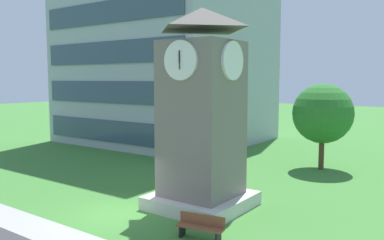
# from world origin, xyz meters

# --- Properties ---
(ground_plane) EXTENTS (160.00, 160.00, 0.00)m
(ground_plane) POSITION_xyz_m (0.00, 0.00, 0.00)
(ground_plane) COLOR #3D7A33
(kerb_strip) EXTENTS (120.00, 1.60, 0.01)m
(kerb_strip) POSITION_xyz_m (0.00, -2.83, 0.00)
(kerb_strip) COLOR #9E9E99
(kerb_strip) RESTS_ON ground
(office_building) EXTENTS (16.68, 14.85, 22.40)m
(office_building) POSITION_xyz_m (-11.86, 18.24, 11.20)
(office_building) COLOR #9EA8B2
(office_building) RESTS_ON ground
(clock_tower) EXTENTS (4.07, 4.07, 8.97)m
(clock_tower) POSITION_xyz_m (2.52, 3.12, 3.96)
(clock_tower) COLOR slate
(clock_tower) RESTS_ON ground
(park_bench) EXTENTS (1.86, 0.81, 0.88)m
(park_bench) POSITION_xyz_m (4.57, 0.06, 0.46)
(park_bench) COLOR brown
(park_bench) RESTS_ON ground
(tree_by_building) EXTENTS (3.84, 3.84, 5.57)m
(tree_by_building) POSITION_xyz_m (4.53, 13.96, 3.64)
(tree_by_building) COLOR #513823
(tree_by_building) RESTS_ON ground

